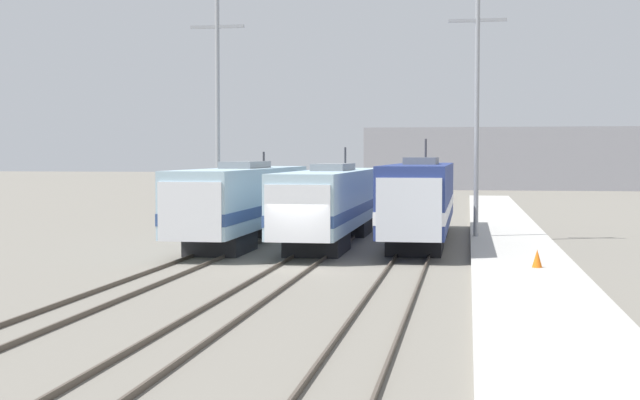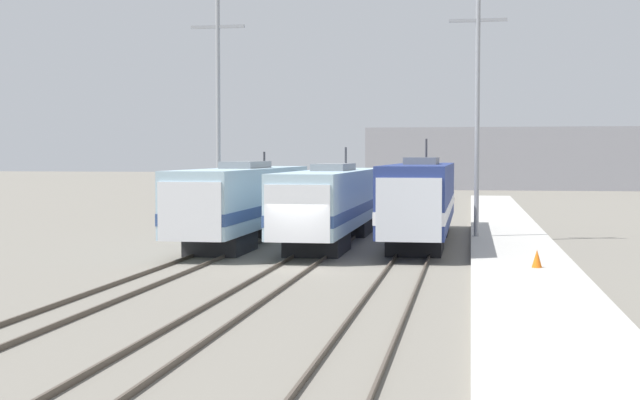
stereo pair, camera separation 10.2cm
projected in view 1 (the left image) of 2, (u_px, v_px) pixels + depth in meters
The scene contains 12 objects.
ground_plane at pixel (295, 268), 35.33m from camera, with size 400.00×400.00×0.00m, color slate.
rail_pair_far_left at pixel (189, 263), 36.05m from camera, with size 1.51×120.00×0.15m.
rail_pair_center at pixel (295, 266), 35.33m from camera, with size 1.51×120.00×0.15m.
rail_pair_far_right at pixel (406, 268), 34.61m from camera, with size 1.51×120.00×0.15m.
locomotive_far_left at pixel (243, 201), 44.65m from camera, with size 2.95×18.50×4.66m.
locomotive_center at pixel (332, 202), 44.69m from camera, with size 2.96×19.55×4.91m.
locomotive_far_right at pixel (421, 199), 45.08m from camera, with size 2.93×19.66×5.38m.
catenary_tower_left at pixel (218, 110), 48.05m from camera, with size 2.96×0.25×12.92m.
catenary_tower_right at pixel (477, 108), 45.78m from camera, with size 2.96×0.25×12.92m.
platform at pixel (524, 269), 33.86m from camera, with size 4.00×120.00×0.27m.
traffic_cone at pixel (537, 258), 33.16m from camera, with size 0.38×0.38×0.67m.
depot_building at pixel (531, 159), 117.78m from camera, with size 43.43×10.11×8.11m.
Camera 1 is at (6.75, -34.51, 4.44)m, focal length 50.00 mm.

